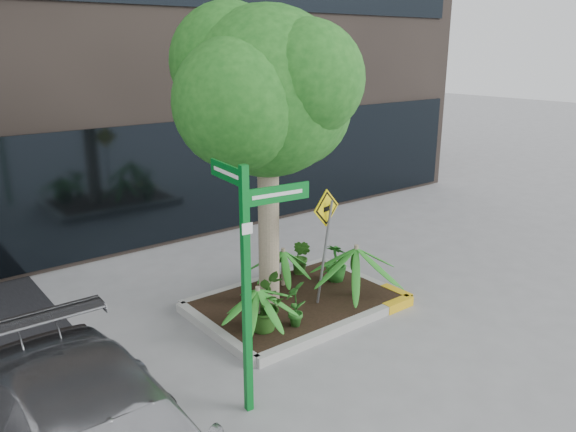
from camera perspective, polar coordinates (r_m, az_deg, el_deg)
ground at (r=9.28m, az=1.07°, el=-10.21°), size 80.00×80.00×0.00m
planter at (r=9.55m, az=1.11°, el=-8.69°), size 3.35×2.36×0.15m
tree at (r=8.52m, az=-2.20°, el=12.42°), size 3.25×2.89×4.88m
palm_front at (r=9.42m, az=6.96°, el=-3.27°), size 1.02×1.02×1.14m
palm_left at (r=8.29m, az=-3.10°, el=-7.50°), size 0.79×0.79×0.88m
palm_back at (r=9.82m, az=-0.50°, el=-3.55°), size 0.78×0.78×0.87m
shrub_a at (r=8.44m, az=-2.70°, el=-8.96°), size 0.97×0.97×0.80m
shrub_b at (r=10.17m, az=4.93°, el=-4.70°), size 0.50×0.50×0.69m
shrub_c at (r=8.55m, az=0.76°, el=-8.85°), size 0.54×0.54×0.73m
shrub_d at (r=10.40m, az=1.33°, el=-4.16°), size 0.45×0.45×0.69m
street_sign_post at (r=6.39m, az=-4.09°, el=-4.81°), size 0.89×0.94×3.02m
cattle_sign at (r=8.83m, az=3.83°, el=-1.27°), size 0.60×0.29×1.96m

